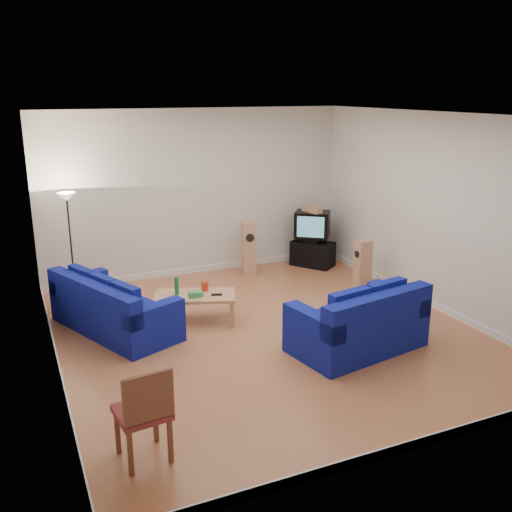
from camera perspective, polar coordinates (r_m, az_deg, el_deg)
name	(u,v)px	position (r m, az deg, el deg)	size (l,w,h in m)	color
room	(267,234)	(8.18, 1.13, 2.26)	(6.01, 6.51, 3.21)	#98512F
sofa_three_seat	(112,311)	(8.90, -14.24, -5.38)	(1.73, 2.39, 0.85)	#000870
sofa_loveseat	(360,327)	(8.14, 10.36, -6.96)	(2.00, 1.34, 0.92)	#000870
coffee_table	(195,298)	(8.98, -6.12, -4.17)	(1.39, 1.02, 0.45)	tan
bottle	(177,286)	(8.94, -7.94, -3.00)	(0.07, 0.07, 0.28)	#197233
tissue_box	(196,294)	(8.84, -6.06, -3.82)	(0.21, 0.12, 0.09)	green
red_canister	(205,286)	(9.08, -5.14, -3.03)	(0.11, 0.11, 0.15)	red
remote	(217,295)	(8.89, -3.95, -3.87)	(0.17, 0.05, 0.02)	black
tv_stand	(313,254)	(11.85, 5.69, 0.23)	(0.84, 0.47, 0.51)	black
av_receiver	(312,239)	(11.76, 5.65, 1.66)	(0.42, 0.34, 0.10)	black
television	(312,224)	(11.73, 5.64, 3.18)	(0.84, 0.81, 0.53)	black
centre_speaker	(312,208)	(11.60, 5.63, 4.76)	(0.44, 0.18, 0.15)	tan
speaker_left	(249,248)	(11.15, -0.75, 0.79)	(0.31, 0.37, 1.07)	tan
speaker_right	(363,265)	(10.59, 10.62, -0.84)	(0.28, 0.22, 0.90)	tan
floor_lamp	(68,212)	(10.12, -18.30, 4.23)	(0.32, 0.32, 1.88)	black
dining_chair	(144,410)	(5.77, -11.11, -14.92)	(0.54, 0.54, 1.03)	brown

